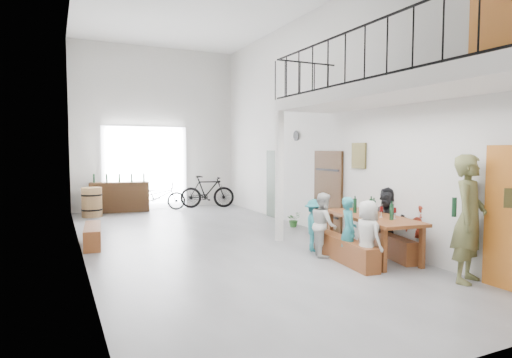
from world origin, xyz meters
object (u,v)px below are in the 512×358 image
oak_barrel (92,202)px  host_standing (469,219)px  side_bench (93,236)px  serving_counter (120,197)px  bench_inner (344,250)px  tasting_table (372,220)px  bicycle_near (158,196)px

oak_barrel → host_standing: 10.38m
side_bench → serving_counter: serving_counter is taller
side_bench → serving_counter: bearing=76.0°
bench_inner → tasting_table: bearing=10.6°
bench_inner → side_bench: bearing=147.0°
tasting_table → serving_counter: size_ratio=1.25×
bench_inner → serving_counter: bearing=115.8°
oak_barrel → host_standing: size_ratio=0.45×
tasting_table → side_bench: tasting_table is taller
oak_barrel → bicycle_near: (2.12, 0.52, 0.02)m
host_standing → bicycle_near: host_standing is taller
tasting_table → bicycle_near: (-2.28, 7.93, -0.24)m
serving_counter → bicycle_near: (1.21, -0.19, -0.02)m
tasting_table → host_standing: (0.31, -1.83, 0.28)m
oak_barrel → tasting_table: bearing=-59.3°
side_bench → bicycle_near: (2.42, 4.63, 0.26)m
bench_inner → oak_barrel: oak_barrel is taller
bench_inner → side_bench: 5.24m
tasting_table → oak_barrel: bearing=128.4°
tasting_table → bench_inner: 0.83m
tasting_table → bench_inner: size_ratio=1.25×
serving_counter → bicycle_near: size_ratio=1.03×
side_bench → host_standing: size_ratio=0.76×
tasting_table → side_bench: (-4.70, 3.30, -0.50)m
bench_inner → bicycle_near: bearing=108.2°
serving_counter → bench_inner: bearing=-63.7°
tasting_table → side_bench: size_ratio=1.54×
side_bench → bicycle_near: bearing=62.4°
bicycle_near → serving_counter: bearing=92.7°
tasting_table → serving_counter: 8.84m
side_bench → host_standing: bearing=-45.7°
tasting_table → side_bench: bearing=152.6°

